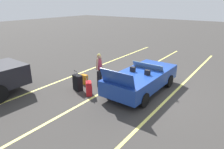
{
  "coord_description": "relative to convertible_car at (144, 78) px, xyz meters",
  "views": [
    {
      "loc": [
        -7.85,
        -3.96,
        3.95
      ],
      "look_at": [
        -0.64,
        1.22,
        0.75
      ],
      "focal_mm": 32.6,
      "sensor_mm": 36.0,
      "label": 1
    }
  ],
  "objects": [
    {
      "name": "lot_line_mid",
      "position": [
        -0.2,
        1.38,
        -0.59
      ],
      "size": [
        18.0,
        0.12,
        0.01
      ],
      "primitive_type": "cube",
      "color": "#EAE066",
      "rests_on": "ground_plane"
    },
    {
      "name": "suitcase_large_black",
      "position": [
        -1.83,
        2.48,
        -0.22
      ],
      "size": [
        0.41,
        0.54,
        0.97
      ],
      "rotation": [
        0.0,
        0.0,
        6.01
      ],
      "color": "black",
      "rests_on": "ground_plane"
    },
    {
      "name": "traveler_person",
      "position": [
        -0.88,
        1.94,
        0.34
      ],
      "size": [
        0.61,
        0.28,
        1.65
      ],
      "rotation": [
        0.0,
        0.0,
        -1.37
      ],
      "color": "black",
      "rests_on": "ground_plane"
    },
    {
      "name": "convertible_car",
      "position": [
        0.0,
        0.0,
        0.0
      ],
      "size": [
        4.19,
        1.91,
        1.53
      ],
      "rotation": [
        0.0,
        0.0,
        -0.02
      ],
      "color": "navy",
      "rests_on": "ground_plane"
    },
    {
      "name": "lot_line_far",
      "position": [
        -0.2,
        4.08,
        -0.59
      ],
      "size": [
        18.0,
        0.12,
        0.01
      ],
      "primitive_type": "cube",
      "color": "#EAE066",
      "rests_on": "ground_plane"
    },
    {
      "name": "suitcase_small_carryon",
      "position": [
        -1.12,
        2.73,
        -0.34
      ],
      "size": [
        0.24,
        0.36,
        0.5
      ],
      "rotation": [
        0.0,
        0.0,
        3.03
      ],
      "color": "orange",
      "rests_on": "ground_plane"
    },
    {
      "name": "suitcase_medium_bright",
      "position": [
        -1.93,
        1.71,
        -0.28
      ],
      "size": [
        0.45,
        0.45,
        0.86
      ],
      "rotation": [
        0.0,
        0.0,
        5.51
      ],
      "color": "red",
      "rests_on": "ground_plane"
    },
    {
      "name": "ground_plane",
      "position": [
        -0.2,
        0.0,
        -0.59
      ],
      "size": [
        80.0,
        80.0,
        0.0
      ],
      "primitive_type": "plane",
      "color": "#383533"
    },
    {
      "name": "lot_line_near",
      "position": [
        -0.2,
        -1.32,
        -0.59
      ],
      "size": [
        18.0,
        0.12,
        0.01
      ],
      "primitive_type": "cube",
      "color": "#EAE066",
      "rests_on": "ground_plane"
    }
  ]
}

